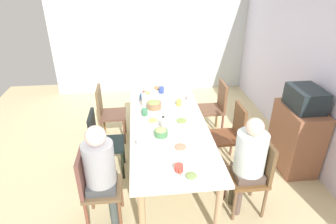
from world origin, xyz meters
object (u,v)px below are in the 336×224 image
Objects in this scene: person_0 at (101,167)px; plate_2 at (153,121)px; plate_4 at (158,88)px; bowl_0 at (161,132)px; chair_5 at (107,111)px; person_2 at (249,157)px; chair_4 at (231,132)px; microwave at (306,98)px; plate_1 at (182,121)px; bowl_1 at (154,105)px; chair_0 at (94,184)px; cup_0 at (179,103)px; cup_2 at (179,168)px; cup_4 at (140,143)px; chair_2 at (254,172)px; bottle_1 at (144,100)px; side_cabinet at (296,138)px; cup_5 at (162,90)px; cup_6 at (142,97)px; cup_1 at (190,98)px; cup_7 at (167,85)px; plate_5 at (146,94)px; cup_3 at (145,112)px; bottle_0 at (163,124)px; chair_3 at (102,140)px; dining_table at (168,126)px; plate_0 at (191,177)px; plate_3 at (181,148)px.

plate_2 is (-0.86, 0.58, 0.01)m from person_0.
bowl_0 reaches higher than plate_4.
chair_5 is 0.89m from plate_4.
person_2 is 1.32× the size of chair_4.
person_2 is 1.22m from microwave.
plate_4 is 1.41m from bowl_0.
plate_1 is 1.17× the size of bowl_1.
cup_0 is (-1.29, 1.08, 0.26)m from chair_0.
cup_4 is (-0.47, -0.37, 0.01)m from cup_2.
bottle_1 is (-1.29, -1.16, 0.33)m from chair_2.
cup_2 is at bearing -64.24° from side_cabinet.
bowl_1 is (-0.39, 0.05, 0.04)m from plate_2.
chair_2 is at bearing 40.35° from plate_1.
chair_0 is 4.43× the size of bowl_1.
cup_2 is 1.92m from cup_5.
chair_2 and side_cabinet have the same top height.
side_cabinet is (0.86, 2.04, -0.32)m from cup_6.
cup_6 is (-1.56, 0.47, 0.05)m from person_0.
cup_1 reaches higher than cup_7.
cup_0 is at bearing -111.53° from side_cabinet.
person_0 is 4.85× the size of plate_5.
chair_4 is 0.81m from cup_1.
plate_5 is 0.68m from cup_3.
bottle_0 is (1.35, -0.20, 0.05)m from cup_7.
chair_3 is 7.61× the size of cup_4.
bowl_0 is at bearing -117.97° from chair_2.
cup_3 is (0.23, -0.50, -0.00)m from cup_0.
chair_0 reaches higher than plate_2.
chair_3 reaches higher than plate_2.
bottle_1 is at bearing -147.77° from dining_table.
plate_1 is at bearing 36.15° from bowl_1.
person_0 reaches higher than chair_0.
chair_0 is 2.74m from microwave.
bottle_0 is 0.21× the size of side_cabinet.
cup_3 is at bearing -22.54° from cup_5.
person_2 is 4.71× the size of plate_4.
cup_2 is at bearing -64.24° from microwave.
plate_2 is 0.22m from cup_3.
plate_1 is 1.92× the size of cup_1.
cup_5 reaches higher than cup_7.
chair_0 is at bearing -104.79° from plate_0.
cup_0 is at bearing 175.72° from plate_1.
plate_2 is 0.88m from plate_5.
plate_5 is at bearing -55.31° from cup_7.
cup_3 reaches higher than plate_4.
bowl_1 reaches higher than plate_5.
chair_4 is (0.00, 0.87, -0.15)m from dining_table.
plate_2 and plate_3 have the same top height.
chair_4 is at bearing 64.34° from chair_5.
chair_5 reaches higher than cup_7.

